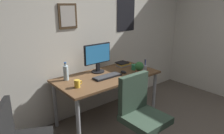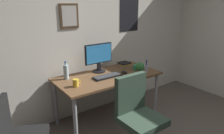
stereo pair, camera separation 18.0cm
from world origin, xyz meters
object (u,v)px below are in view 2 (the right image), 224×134
Objects in this scene: coffee_mug_near at (76,83)px; potted_plant at (140,68)px; office_chair at (137,112)px; coffee_mug_far at (136,67)px; monitor at (99,56)px; keyboard at (107,76)px; book_stack_left at (125,64)px; water_bottle at (66,72)px; computer_mouse at (124,72)px; pen_cup at (146,69)px.

potted_plant is (0.94, -0.16, 0.06)m from coffee_mug_near.
coffee_mug_far is (0.64, 0.74, 0.24)m from office_chair.
monitor reaches higher than keyboard.
coffee_mug_far is at bearing 2.74° from coffee_mug_near.
book_stack_left is at bearing 16.02° from coffee_mug_near.
keyboard is 0.59m from book_stack_left.
water_bottle is 0.33m from coffee_mug_near.
water_bottle is 2.04× the size of coffee_mug_far.
computer_mouse is 0.25m from potted_plant.
coffee_mug_near is at bearing -163.98° from book_stack_left.
computer_mouse is at bearing 2.55° from coffee_mug_near.
computer_mouse is at bearing -2.58° from keyboard.
water_bottle is (-0.41, 1.01, 0.30)m from office_chair.
potted_plant is 0.19m from pen_cup.
pen_cup is at bearing -5.73° from coffee_mug_near.
coffee_mug_far is 0.25m from book_stack_left.
book_stack_left is (0.24, 0.27, 0.02)m from computer_mouse.
office_chair is at bearing -130.80° from coffee_mug_far.
potted_plant reaches higher than coffee_mug_near.
potted_plant is (0.39, -0.49, -0.13)m from monitor.
potted_plant is (0.13, -0.20, 0.09)m from computer_mouse.
coffee_mug_near is 0.57× the size of potted_plant.
water_bottle reaches higher than potted_plant.
pen_cup is 0.42m from book_stack_left.
monitor is 3.71× the size of coffee_mug_far.
water_bottle is at bearing 151.41° from keyboard.
computer_mouse is 0.86m from water_bottle.
keyboard is 3.88× the size of coffee_mug_near.
potted_plant reaches higher than computer_mouse.
office_chair is 1.19m from book_stack_left.
monitor is 0.36m from keyboard.
computer_mouse is at bearing 153.83° from pen_cup.
keyboard is at bearing -28.59° from water_bottle.
monitor reaches higher than computer_mouse.
keyboard is 1.70× the size of water_bottle.
book_stack_left is at bearing -3.33° from monitor.
pen_cup is (0.30, -0.15, 0.04)m from computer_mouse.
pen_cup is (0.06, -0.16, 0.01)m from coffee_mug_far.
keyboard is 1.95× the size of book_stack_left.
pen_cup is at bearing -69.58° from coffee_mug_far.
book_stack_left is at bearing 76.46° from potted_plant.
office_chair is 4.75× the size of pen_cup.
coffee_mug_far is at bearing -14.65° from water_bottle.
computer_mouse reaches higher than keyboard.
coffee_mug_far is 0.64× the size of potted_plant.
office_chair is 1.00m from coffee_mug_far.
book_stack_left is (-0.01, 0.25, -0.01)m from coffee_mug_far.
keyboard is 0.63m from pen_cup.
potted_plant is 0.88× the size of book_stack_left.
book_stack_left is (0.11, 0.47, -0.07)m from potted_plant.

